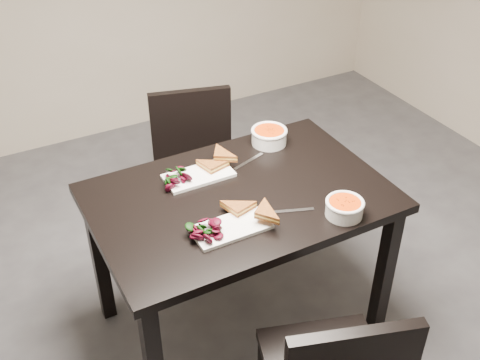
{
  "coord_description": "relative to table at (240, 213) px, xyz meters",
  "views": [
    {
      "loc": [
        -0.65,
        -1.25,
        2.16
      ],
      "look_at": [
        0.26,
        0.45,
        0.82
      ],
      "focal_mm": 43.94,
      "sensor_mm": 36.0,
      "label": 1
    }
  ],
  "objects": [
    {
      "name": "sandwich_far",
      "position": [
        -0.03,
        0.18,
        0.14
      ],
      "size": [
        0.17,
        0.14,
        0.05
      ],
      "primitive_type": null,
      "rotation": [
        0.0,
        0.0,
        0.24
      ],
      "color": "#AC5B24",
      "rests_on": "plate_far"
    },
    {
      "name": "salad_near",
      "position": [
        -0.24,
        -0.18,
        0.13
      ],
      "size": [
        0.09,
        0.08,
        0.04
      ],
      "primitive_type": null,
      "color": "black",
      "rests_on": "plate_near"
    },
    {
      "name": "plate_far",
      "position": [
        -0.1,
        0.19,
        0.11
      ],
      "size": [
        0.29,
        0.15,
        0.01
      ],
      "primitive_type": "cube",
      "color": "white",
      "rests_on": "table"
    },
    {
      "name": "soup_bowl_far",
      "position": [
        0.31,
        0.29,
        0.14
      ],
      "size": [
        0.17,
        0.17,
        0.07
      ],
      "color": "white",
      "rests_on": "table"
    },
    {
      "name": "plate_near",
      "position": [
        -0.14,
        -0.18,
        0.11
      ],
      "size": [
        0.29,
        0.15,
        0.01
      ],
      "primitive_type": "cube",
      "color": "white",
      "rests_on": "table"
    },
    {
      "name": "salad_far",
      "position": [
        -0.2,
        0.19,
        0.13
      ],
      "size": [
        0.09,
        0.08,
        0.04
      ],
      "primitive_type": null,
      "color": "black",
      "rests_on": "plate_far"
    },
    {
      "name": "cutlery_near",
      "position": [
        0.12,
        -0.19,
        0.1
      ],
      "size": [
        0.17,
        0.08,
        0.0
      ],
      "primitive_type": "cube",
      "rotation": [
        0.0,
        0.0,
        -0.35
      ],
      "color": "silver",
      "rests_on": "table"
    },
    {
      "name": "sandwich_near",
      "position": [
        -0.07,
        -0.17,
        0.14
      ],
      "size": [
        0.17,
        0.14,
        0.05
      ],
      "primitive_type": null,
      "rotation": [
        0.0,
        0.0,
        0.26
      ],
      "color": "#AC5B24",
      "rests_on": "plate_near"
    },
    {
      "name": "cutlery_far",
      "position": [
        0.15,
        0.2,
        0.1
      ],
      "size": [
        0.18,
        0.07,
        0.0
      ],
      "primitive_type": "cube",
      "rotation": [
        0.0,
        0.0,
        0.32
      ],
      "color": "silver",
      "rests_on": "table"
    },
    {
      "name": "chair_far",
      "position": [
        0.1,
        0.67,
        -0.17
      ],
      "size": [
        0.51,
        0.51,
        0.85
      ],
      "rotation": [
        0.0,
        0.0,
        -0.26
      ],
      "color": "black",
      "rests_on": "ground"
    },
    {
      "name": "soup_bowl_near",
      "position": [
        0.29,
        -0.31,
        0.14
      ],
      "size": [
        0.15,
        0.15,
        0.07
      ],
      "color": "white",
      "rests_on": "table"
    },
    {
      "name": "table",
      "position": [
        0.0,
        0.0,
        0.0
      ],
      "size": [
        1.2,
        0.8,
        0.75
      ],
      "color": "black",
      "rests_on": "ground"
    }
  ]
}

